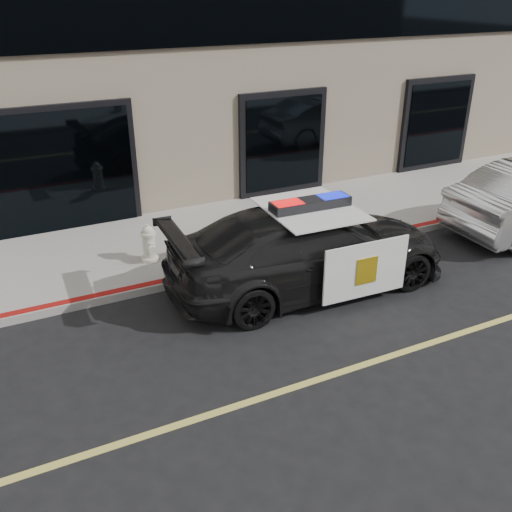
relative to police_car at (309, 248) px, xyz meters
name	(u,v)px	position (x,y,z in m)	size (l,w,h in m)	color
ground	(232,408)	(-2.64, -2.49, -0.77)	(120.00, 120.00, 0.00)	black
sidewalk_n	(130,252)	(-2.64, 2.76, -0.70)	(60.00, 3.50, 0.15)	gray
police_car	(309,248)	(0.00, 0.00, 0.00)	(2.64, 5.43, 1.73)	black
fire_hydrant	(149,244)	(-2.42, 2.01, -0.27)	(0.35, 0.48, 0.76)	beige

